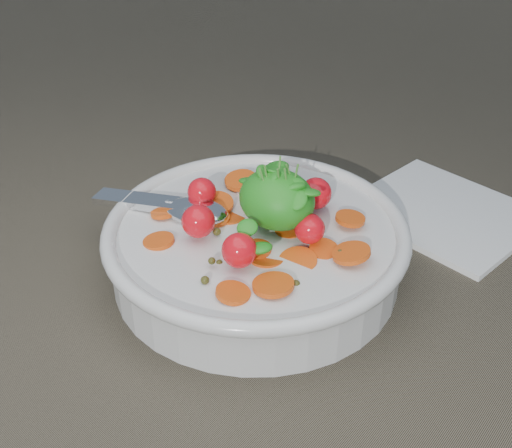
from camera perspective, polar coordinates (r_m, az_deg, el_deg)
The scene contains 3 objects.
ground at distance 0.55m, azimuth 1.22°, elevation -6.53°, with size 6.00×6.00×0.00m, color brown.
bowl at distance 0.56m, azimuth 0.02°, elevation -1.88°, with size 0.28×0.26×0.11m.
napkin at distance 0.68m, azimuth 16.31°, elevation 1.01°, with size 0.17×0.15×0.01m, color white.
Camera 1 is at (0.25, -0.34, 0.36)m, focal length 45.00 mm.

